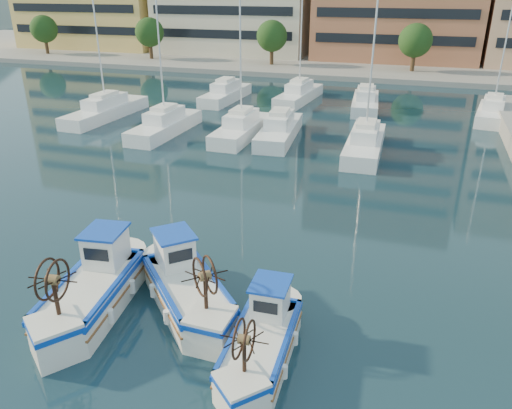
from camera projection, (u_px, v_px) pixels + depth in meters
name	position (u px, v px, depth m)	size (l,w,h in m)	color
ground	(211.00, 332.00, 16.20)	(300.00, 300.00, 0.00)	#1B3446
yacht_marina	(307.00, 115.00, 40.83)	(41.90, 23.09, 11.50)	white
fishing_boat_a	(94.00, 287.00, 17.06)	(2.70, 5.12, 3.11)	silver
fishing_boat_b	(186.00, 286.00, 17.18)	(4.56, 4.62, 2.98)	silver
fishing_boat_c	(262.00, 338.00, 14.78)	(1.90, 4.25, 2.62)	silver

